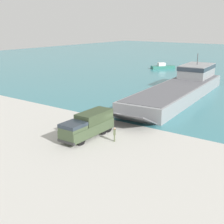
# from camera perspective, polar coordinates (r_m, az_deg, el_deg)

# --- Properties ---
(ground_plane) EXTENTS (240.00, 240.00, 0.00)m
(ground_plane) POSITION_cam_1_polar(r_m,az_deg,el_deg) (41.28, -0.67, -3.47)
(ground_plane) COLOR #B7B5AD
(landing_craft) EXTENTS (10.69, 39.25, 7.48)m
(landing_craft) POSITION_cam_1_polar(r_m,az_deg,el_deg) (62.42, 12.67, 4.56)
(landing_craft) COLOR gray
(landing_craft) RESTS_ON ground_plane
(military_truck) EXTENTS (2.70, 8.12, 2.99)m
(military_truck) POSITION_cam_1_polar(r_m,az_deg,el_deg) (38.78, -4.46, -2.35)
(military_truck) COLOR #3D4C33
(military_truck) RESTS_ON ground_plane
(soldier_on_ramp) EXTENTS (0.42, 0.50, 1.75)m
(soldier_on_ramp) POSITION_cam_1_polar(r_m,az_deg,el_deg) (37.37, 0.46, -3.94)
(soldier_on_ramp) COLOR #566042
(soldier_on_ramp) RESTS_ON ground_plane
(moored_boat_a) EXTENTS (6.37, 7.09, 1.90)m
(moored_boat_a) POSITION_cam_1_polar(r_m,az_deg,el_deg) (99.33, 9.25, 8.18)
(moored_boat_a) COLOR #2D7060
(moored_boat_a) RESTS_ON ground_plane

